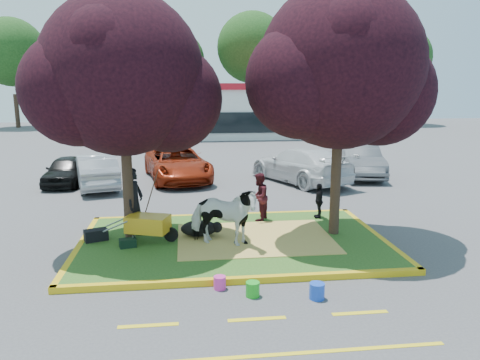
{
  "coord_description": "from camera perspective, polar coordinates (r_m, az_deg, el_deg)",
  "views": [
    {
      "loc": [
        -1.28,
        -12.13,
        4.3
      ],
      "look_at": [
        0.25,
        0.5,
        1.69
      ],
      "focal_mm": 35.0,
      "sensor_mm": 36.0,
      "label": 1
    }
  ],
  "objects": [
    {
      "name": "ground",
      "position": [
        12.93,
        -0.84,
        -7.85
      ],
      "size": [
        90.0,
        90.0,
        0.0
      ],
      "primitive_type": "plane",
      "color": "#424244",
      "rests_on": "ground"
    },
    {
      "name": "median_island",
      "position": [
        12.91,
        -0.84,
        -7.54
      ],
      "size": [
        8.0,
        5.0,
        0.15
      ],
      "primitive_type": "cube",
      "color": "#275219",
      "rests_on": "ground"
    },
    {
      "name": "curb_near",
      "position": [
        10.52,
        0.68,
        -12.11
      ],
      "size": [
        8.3,
        0.16,
        0.15
      ],
      "primitive_type": "cube",
      "color": "gold",
      "rests_on": "ground"
    },
    {
      "name": "curb_far",
      "position": [
        15.36,
        -1.86,
        -4.4
      ],
      "size": [
        8.3,
        0.16,
        0.15
      ],
      "primitive_type": "cube",
      "color": "gold",
      "rests_on": "ground"
    },
    {
      "name": "curb_left",
      "position": [
        13.15,
        -18.99,
        -7.83
      ],
      "size": [
        0.16,
        5.3,
        0.15
      ],
      "primitive_type": "cube",
      "color": "gold",
      "rests_on": "ground"
    },
    {
      "name": "curb_right",
      "position": [
        13.92,
        16.22,
        -6.58
      ],
      "size": [
        0.16,
        5.3,
        0.15
      ],
      "primitive_type": "cube",
      "color": "gold",
      "rests_on": "ground"
    },
    {
      "name": "straw_bedding",
      "position": [
        12.95,
        1.82,
        -7.09
      ],
      "size": [
        4.2,
        3.0,
        0.01
      ],
      "primitive_type": "cube",
      "color": "#D0B755",
      "rests_on": "median_island"
    },
    {
      "name": "tree_purple_left",
      "position": [
        12.6,
        -14.03,
        11.51
      ],
      "size": [
        5.06,
        4.2,
        6.51
      ],
      "color": "black",
      "rests_on": "median_island"
    },
    {
      "name": "tree_purple_right",
      "position": [
        13.01,
        12.23,
        12.47
      ],
      "size": [
        5.3,
        4.4,
        6.82
      ],
      "color": "black",
      "rests_on": "median_island"
    },
    {
      "name": "fire_lane_stripe_a",
      "position": [
        9.05,
        -11.13,
        -17.01
      ],
      "size": [
        1.1,
        0.12,
        0.01
      ],
      "primitive_type": "cube",
      "color": "yellow",
      "rests_on": "ground"
    },
    {
      "name": "fire_lane_stripe_b",
      "position": [
        9.11,
        2.08,
        -16.58
      ],
      "size": [
        1.1,
        0.12,
        0.01
      ],
      "primitive_type": "cube",
      "color": "yellow",
      "rests_on": "ground"
    },
    {
      "name": "fire_lane_stripe_c",
      "position": [
        9.59,
        14.41,
        -15.42
      ],
      "size": [
        1.1,
        0.12,
        0.01
      ],
      "primitive_type": "cube",
      "color": "yellow",
      "rests_on": "ground"
    },
    {
      "name": "fire_lane_long",
      "position": [
        8.08,
        3.49,
        -20.55
      ],
      "size": [
        6.0,
        0.1,
        0.01
      ],
      "primitive_type": "cube",
      "color": "yellow",
      "rests_on": "ground"
    },
    {
      "name": "retail_building",
      "position": [
        40.3,
        -2.25,
        8.64
      ],
      "size": [
        20.4,
        8.4,
        4.4
      ],
      "color": "silver",
      "rests_on": "ground"
    },
    {
      "name": "treeline",
      "position": [
        49.92,
        -4.15,
        15.48
      ],
      "size": [
        46.58,
        7.8,
        14.63
      ],
      "color": "black",
      "rests_on": "ground"
    },
    {
      "name": "cow",
      "position": [
        12.18,
        -2.1,
        -4.47
      ],
      "size": [
        2.04,
        1.42,
        1.57
      ],
      "primitive_type": "imported",
      "rotation": [
        0.0,
        0.0,
        1.23
      ],
      "color": "silver",
      "rests_on": "median_island"
    },
    {
      "name": "calf",
      "position": [
        13.13,
        -5.0,
        -5.89
      ],
      "size": [
        1.17,
        0.93,
        0.44
      ],
      "primitive_type": "ellipsoid",
      "rotation": [
        0.0,
        0.0,
        -0.4
      ],
      "color": "black",
      "rests_on": "median_island"
    },
    {
      "name": "handler",
      "position": [
        13.14,
        -12.8,
        -2.71
      ],
      "size": [
        0.7,
        0.83,
        1.95
      ],
      "primitive_type": "imported",
      "rotation": [
        0.0,
        0.0,
        1.18
      ],
      "color": "black",
      "rests_on": "median_island"
    },
    {
      "name": "visitor_a",
      "position": [
        14.47,
        2.33,
        -2.05
      ],
      "size": [
        0.84,
        0.9,
        1.49
      ],
      "primitive_type": "imported",
      "rotation": [
        0.0,
        0.0,
        -2.06
      ],
      "color": "#41121A",
      "rests_on": "median_island"
    },
    {
      "name": "visitor_b",
      "position": [
        14.97,
        9.59,
        -2.49
      ],
      "size": [
        0.33,
        0.67,
        1.11
      ],
      "primitive_type": "imported",
      "rotation": [
        0.0,
        0.0,
        -1.66
      ],
      "color": "black",
      "rests_on": "median_island"
    },
    {
      "name": "wheelbarrow",
      "position": [
        12.71,
        -11.1,
        -5.3
      ],
      "size": [
        1.95,
        0.98,
        0.74
      ],
      "rotation": [
        0.0,
        0.0,
        -0.34
      ],
      "color": "black",
      "rests_on": "median_island"
    },
    {
      "name": "gear_bag_dark",
      "position": [
        13.31,
        -17.15,
        -6.42
      ],
      "size": [
        0.69,
        0.53,
        0.31
      ],
      "primitive_type": "cube",
      "rotation": [
        0.0,
        0.0,
        0.38
      ],
      "color": "black",
      "rests_on": "median_island"
    },
    {
      "name": "gear_bag_green",
      "position": [
        12.59,
        -13.52,
        -7.47
      ],
      "size": [
        0.47,
        0.36,
        0.22
      ],
      "primitive_type": "cube",
      "rotation": [
        0.0,
        0.0,
        0.26
      ],
      "color": "black",
      "rests_on": "median_island"
    },
    {
      "name": "bucket_green",
      "position": [
        9.91,
        1.55,
        -13.16
      ],
      "size": [
        0.37,
        0.37,
        0.31
      ],
      "primitive_type": "cylinder",
      "rotation": [
        0.0,
        0.0,
        0.33
      ],
      "color": "green",
      "rests_on": "ground"
    },
    {
      "name": "bucket_pink",
      "position": [
        10.24,
        -2.49,
        -12.4
      ],
      "size": [
        0.28,
        0.28,
        0.28
      ],
      "primitive_type": "cylinder",
      "rotation": [
        0.0,
        0.0,
        -0.05
      ],
      "color": "#DC3099",
      "rests_on": "ground"
    },
    {
      "name": "bucket_blue",
      "position": [
        9.92,
        9.36,
        -13.22
      ],
      "size": [
        0.41,
        0.41,
        0.33
      ],
      "primitive_type": "cylinder",
      "rotation": [
        0.0,
        0.0,
        0.39
      ],
      "color": "blue",
      "rests_on": "ground"
    },
    {
      "name": "car_black",
      "position": [
        21.8,
        -20.41,
        1.1
      ],
      "size": [
        1.59,
        3.66,
        1.23
      ],
      "primitive_type": "imported",
      "rotation": [
        0.0,
        0.0,
        -0.04
      ],
      "color": "black",
      "rests_on": "ground"
    },
    {
      "name": "car_silver",
      "position": [
        20.7,
        -17.14,
        1.08
      ],
      "size": [
        2.6,
        4.6,
        1.43
      ],
      "primitive_type": "imported",
      "rotation": [
        0.0,
        0.0,
        3.41
      ],
      "color": "#929399",
      "rests_on": "ground"
    },
    {
      "name": "car_red",
      "position": [
        21.55,
        -7.65,
        2.0
      ],
      "size": [
        3.44,
        5.79,
        1.51
      ],
      "primitive_type": "imported",
      "rotation": [
        0.0,
        0.0,
        0.18
      ],
      "color": "maroon",
      "rests_on": "ground"
    },
    {
      "name": "car_white",
      "position": [
        21.01,
        7.32,
        1.85
      ],
      "size": [
        4.25,
        5.86,
        1.58
      ],
      "primitive_type": "imported",
      "rotation": [
        0.0,
        0.0,
        3.56
      ],
      "color": "silver",
      "rests_on": "ground"
    },
    {
      "name": "car_grey",
      "position": [
        23.0,
        14.31,
        2.43
      ],
      "size": [
        2.41,
        4.99,
        1.58
      ],
      "primitive_type": "imported",
      "rotation": [
        0.0,
        0.0,
        -0.16
      ],
      "color": "#525459",
      "rests_on": "ground"
    }
  ]
}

